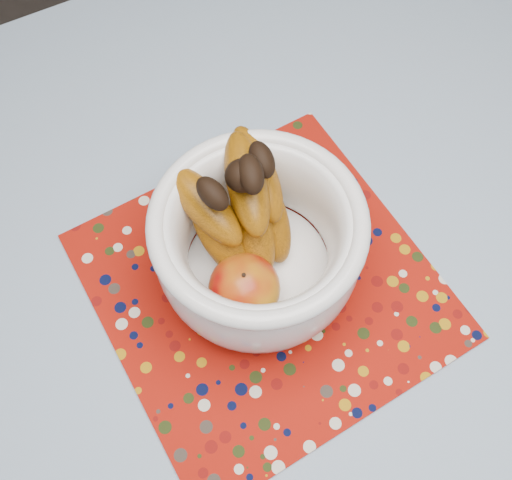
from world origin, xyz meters
TOP-DOWN VIEW (x-y plane):
  - table at (0.00, 0.00)m, footprint 1.20×1.20m
  - tablecloth at (0.00, 0.00)m, footprint 1.32×1.32m
  - placemat at (-0.01, 0.04)m, footprint 0.43×0.43m
  - fruit_bowl at (-0.01, 0.07)m, footprint 0.25×0.26m

SIDE VIEW (x-z plane):
  - table at x=0.00m, z-range 0.30..1.05m
  - tablecloth at x=0.00m, z-range 0.75..0.76m
  - placemat at x=-0.01m, z-range 0.76..0.76m
  - fruit_bowl at x=-0.01m, z-range 0.75..0.96m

